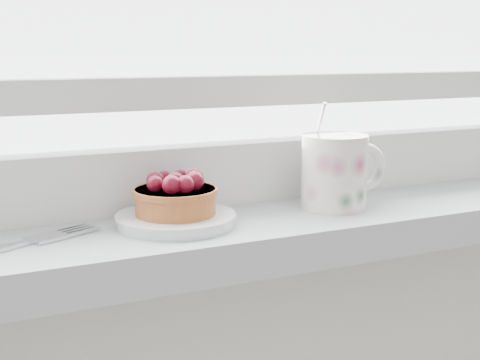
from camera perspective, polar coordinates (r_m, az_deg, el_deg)
saucer at (r=0.69m, az=-5.50°, el=-3.39°), size 0.12×0.12×0.01m
raspberry_tart at (r=0.68m, az=-5.51°, el=-1.34°), size 0.09×0.09×0.05m
floral_mug at (r=0.76m, az=8.23°, el=0.85°), size 0.11×0.08×0.12m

